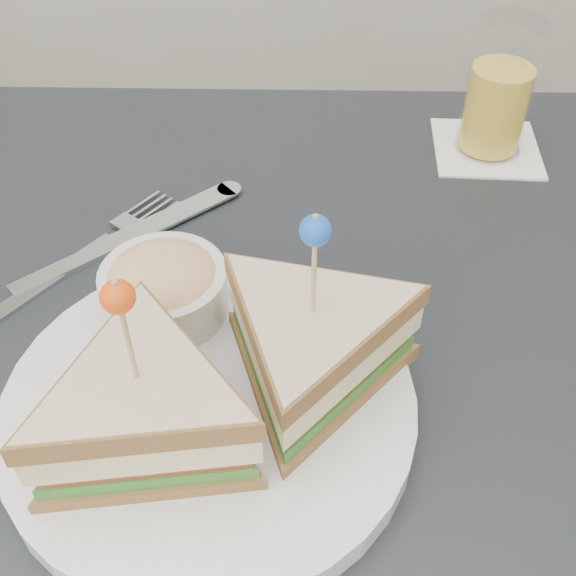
# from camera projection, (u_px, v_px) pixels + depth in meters

# --- Properties ---
(table) EXTENTS (0.80, 0.80, 0.75)m
(table) POSITION_uv_depth(u_px,v_px,m) (276.00, 399.00, 0.63)
(table) COLOR black
(table) RESTS_ON ground
(plate_meal) EXTENTS (0.38, 0.38, 0.17)m
(plate_meal) POSITION_uv_depth(u_px,v_px,m) (219.00, 375.00, 0.49)
(plate_meal) COLOR silver
(plate_meal) RESTS_ON table
(cutlery_fork) EXTENTS (0.15, 0.18, 0.01)m
(cutlery_fork) POSITION_uv_depth(u_px,v_px,m) (94.00, 249.00, 0.65)
(cutlery_fork) COLOR silver
(cutlery_fork) RESTS_ON table
(cutlery_knife) EXTENTS (0.20, 0.17, 0.01)m
(cutlery_knife) POSITION_uv_depth(u_px,v_px,m) (124.00, 240.00, 0.66)
(cutlery_knife) COLOR silver
(cutlery_knife) RESTS_ON table
(drink_set) EXTENTS (0.11, 0.11, 0.14)m
(drink_set) POSITION_uv_depth(u_px,v_px,m) (498.00, 97.00, 0.73)
(drink_set) COLOR white
(drink_set) RESTS_ON table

